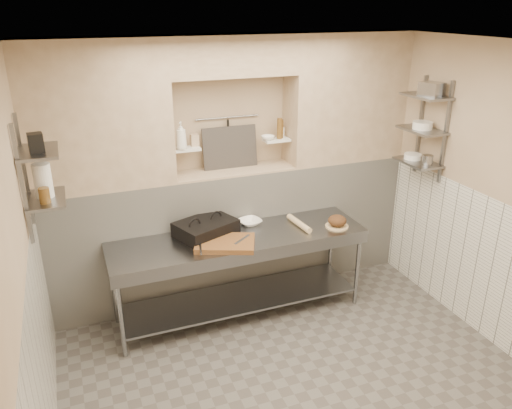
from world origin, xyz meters
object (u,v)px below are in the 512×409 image
bread_loaf (337,221)px  bowl_alcove (268,138)px  panini_press (206,228)px  jug_left (43,180)px  bottle_soap (181,136)px  mixing_bowl (250,222)px  rolling_pin (299,223)px  prep_table (240,260)px  cutting_board (225,243)px

bread_loaf → bowl_alcove: bearing=125.8°
bread_loaf → bowl_alcove: 1.15m
panini_press → jug_left: jug_left is taller
bottle_soap → bowl_alcove: bottle_soap is taller
bottle_soap → bowl_alcove: bearing=2.2°
mixing_bowl → bottle_soap: bottle_soap is taller
rolling_pin → jug_left: 2.52m
prep_table → cutting_board: bearing=-146.1°
bowl_alcove → jug_left: size_ratio=0.51×
prep_table → cutting_board: cutting_board is taller
prep_table → mixing_bowl: mixing_bowl is taller
prep_table → bread_loaf: size_ratio=13.49×
bread_loaf → prep_table: bearing=172.5°
prep_table → bread_loaf: bearing=-7.5°
bottle_soap → jug_left: (-1.28, -0.63, -0.10)m
bottle_soap → bowl_alcove: size_ratio=1.95×
cutting_board → rolling_pin: size_ratio=1.35×
cutting_board → jug_left: size_ratio=1.99×
rolling_pin → bread_loaf: (0.36, -0.16, 0.04)m
mixing_bowl → bowl_alcove: 0.93m
mixing_bowl → rolling_pin: size_ratio=0.56×
bread_loaf → bottle_soap: size_ratio=0.69×
panini_press → bottle_soap: bearing=86.3°
panini_press → bottle_soap: (-0.12, 0.36, 0.87)m
rolling_pin → panini_press: bearing=171.9°
cutting_board → prep_table: bearing=33.9°
cutting_board → bowl_alcove: 1.28m
bread_loaf → mixing_bowl: bearing=155.4°
bread_loaf → cutting_board: bearing=179.6°
bowl_alcove → jug_left: 2.33m
prep_table → rolling_pin: 0.73m
bowl_alcove → prep_table: bearing=-133.7°
cutting_board → bottle_soap: 1.15m
rolling_pin → bread_loaf: bearing=-23.6°
prep_table → jug_left: jug_left is taller
rolling_pin → jug_left: size_ratio=1.47×
mixing_bowl → jug_left: bearing=-169.5°
mixing_bowl → bowl_alcove: bearing=43.8°
jug_left → rolling_pin: bearing=3.2°
prep_table → mixing_bowl: 0.43m
rolling_pin → bottle_soap: (-1.09, 0.50, 0.92)m
cutting_board → bread_loaf: bread_loaf is taller
prep_table → bread_loaf: 1.09m
bottle_soap → bread_loaf: bearing=-24.4°
prep_table → bottle_soap: (-0.42, 0.52, 1.21)m
prep_table → cutting_board: 0.36m
bowl_alcove → cutting_board: bearing=-136.5°
prep_table → bottle_soap: size_ratio=9.31×
rolling_pin → bread_loaf: bread_loaf is taller
cutting_board → bottle_soap: bottle_soap is taller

